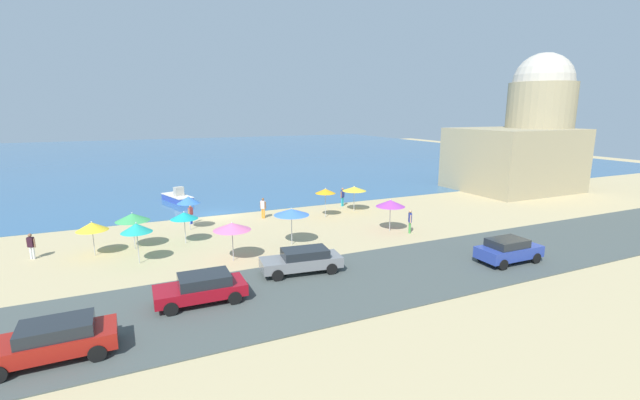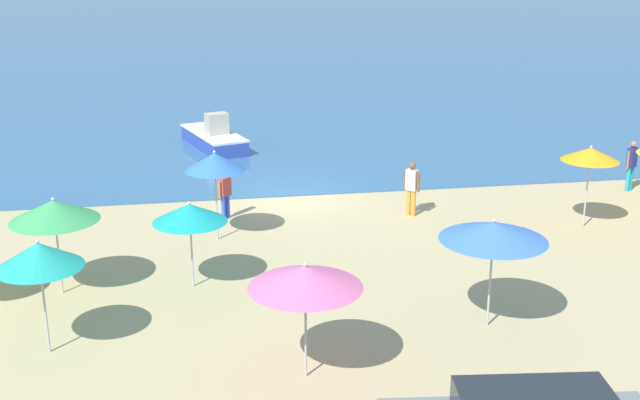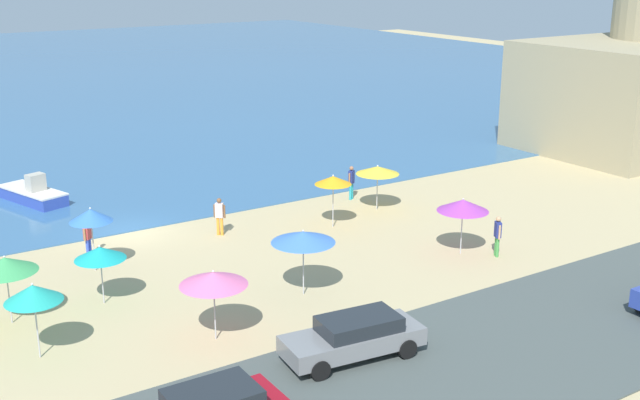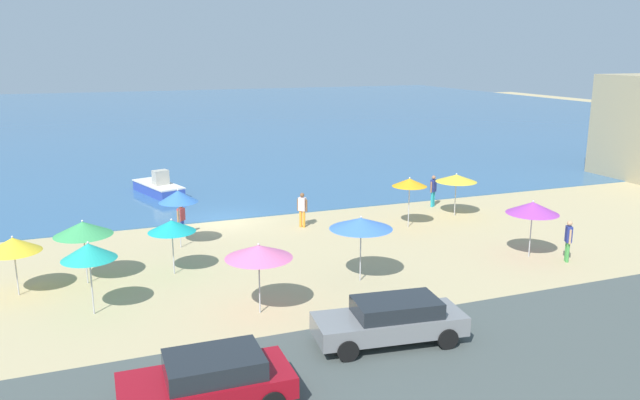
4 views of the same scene
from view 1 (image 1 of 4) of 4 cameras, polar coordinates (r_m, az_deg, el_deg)
name	(u,v)px [view 1 (image 1 of 4)]	position (r m, az deg, el deg)	size (l,w,h in m)	color
ground_plane	(217,216)	(38.75, -13.59, -2.03)	(160.00, 160.00, 0.00)	tan
sea	(162,156)	(92.72, -20.37, 5.52)	(150.00, 110.00, 0.05)	#346390
coastal_road	(289,293)	(22.20, -4.13, -12.24)	(80.00, 8.00, 0.06)	#454E4B
beach_umbrella_0	(390,203)	(32.78, 9.38, -0.43)	(2.22, 2.22, 2.51)	#B2B2B7
beach_umbrella_1	(232,227)	(26.48, -11.65, -3.49)	(2.28, 2.28, 2.48)	#B2B2B7
beach_umbrella_2	(136,228)	(27.73, -23.29, -3.44)	(1.82, 1.82, 2.57)	#B2B2B7
beach_umbrella_3	(184,216)	(30.88, -17.67, -2.00)	(1.88, 1.88, 2.29)	#B2B2B7
beach_umbrella_4	(291,212)	(29.13, -3.83, -1.61)	(2.42, 2.42, 2.59)	#B2B2B7
beach_umbrella_5	(354,189)	(39.12, 4.58, 1.50)	(2.19, 2.19, 2.34)	#B2B2B7
beach_umbrella_6	(92,226)	(30.54, -28.13, -3.12)	(1.92, 1.92, 2.26)	#B2B2B7
beach_umbrella_7	(188,200)	(34.14, -17.15, 0.00)	(1.74, 1.74, 2.71)	#B2B2B7
beach_umbrella_8	(325,191)	(36.59, 0.73, 1.19)	(1.74, 1.74, 2.58)	#B2B2B7
beach_umbrella_9	(132,217)	(30.78, -23.74, -2.11)	(2.18, 2.18, 2.51)	#B2B2B7
bather_0	(191,213)	(36.29, -16.87, -1.70)	(0.44, 0.41, 1.60)	blue
bather_1	(410,220)	(32.81, 11.91, -2.64)	(0.36, 0.52, 1.79)	#439845
bather_2	(31,245)	(32.08, -34.10, -4.97)	(0.51, 0.37, 1.65)	silver
bather_3	(342,196)	(41.17, 3.02, 0.56)	(0.51, 0.37, 1.81)	teal
bather_4	(263,207)	(36.82, -7.61, -0.92)	(0.43, 0.43, 1.78)	orange
parked_car_0	(202,287)	(21.59, -15.52, -11.17)	(4.26, 2.02, 1.37)	maroon
parked_car_1	(302,260)	(24.41, -2.39, -7.99)	(4.71, 2.22, 1.37)	slate
parked_car_2	(508,250)	(28.33, 23.83, -6.09)	(3.98, 1.92, 1.48)	#283D95
parked_car_3	(52,340)	(19.23, -32.10, -15.52)	(4.46, 1.97, 1.42)	maroon
skiff_nearshore	(177,198)	(45.47, -18.50, 0.32)	(2.80, 4.90, 1.56)	#3048A6
harbor_fortress	(526,139)	(55.74, 25.81, 7.32)	(13.70, 10.54, 15.55)	tan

